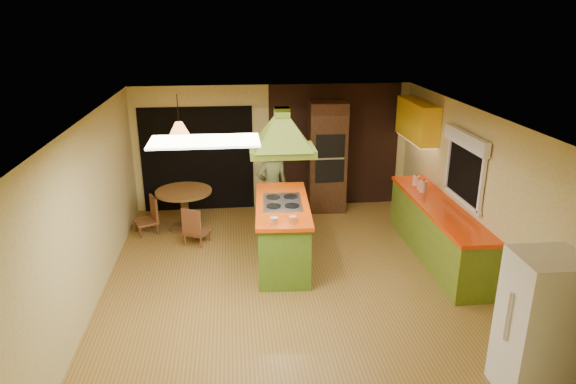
{
  "coord_description": "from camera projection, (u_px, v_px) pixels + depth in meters",
  "views": [
    {
      "loc": [
        -0.79,
        -6.74,
        3.82
      ],
      "look_at": [
        0.04,
        0.81,
        1.15
      ],
      "focal_mm": 32.0,
      "sensor_mm": 36.0,
      "label": 1
    }
  ],
  "objects": [
    {
      "name": "canister_medium",
      "position": [
        416.0,
        181.0,
        9.05
      ],
      "size": [
        0.15,
        0.15,
        0.17
      ],
      "primitive_type": "cylinder",
      "rotation": [
        0.0,
        0.0,
        -0.25
      ],
      "color": "beige",
      "rests_on": "right_counter"
    },
    {
      "name": "upper_cabinets",
      "position": [
        417.0,
        121.0,
        9.35
      ],
      "size": [
        0.34,
        1.4,
        0.7
      ],
      "primitive_type": "cube",
      "color": "yellow",
      "rests_on": "room_walls"
    },
    {
      "name": "ground",
      "position": [
        291.0,
        282.0,
        7.67
      ],
      "size": [
        6.5,
        6.5,
        0.0
      ],
      "primitive_type": "plane",
      "color": "olive",
      "rests_on": "ground"
    },
    {
      "name": "brick_panel",
      "position": [
        334.0,
        146.0,
        10.41
      ],
      "size": [
        2.64,
        0.03,
        2.5
      ],
      "primitive_type": "cube",
      "color": "#381E14",
      "rests_on": "ground"
    },
    {
      "name": "right_counter",
      "position": [
        437.0,
        231.0,
        8.33
      ],
      "size": [
        0.62,
        3.05,
        0.92
      ],
      "color": "olive",
      "rests_on": "ground"
    },
    {
      "name": "room_walls",
      "position": [
        291.0,
        204.0,
        7.25
      ],
      "size": [
        5.5,
        6.5,
        6.5
      ],
      "color": "beige",
      "rests_on": "ground"
    },
    {
      "name": "window_right",
      "position": [
        466.0,
        156.0,
        7.73
      ],
      "size": [
        0.12,
        1.35,
        1.06
      ],
      "color": "black",
      "rests_on": "room_walls"
    },
    {
      "name": "chair_left",
      "position": [
        145.0,
        216.0,
        9.28
      ],
      "size": [
        0.49,
        0.49,
        0.68
      ],
      "primitive_type": null,
      "rotation": [
        0.0,
        0.0,
        -1.14
      ],
      "color": "brown",
      "rests_on": "ground"
    },
    {
      "name": "ceiling_plane",
      "position": [
        292.0,
        117.0,
        6.84
      ],
      "size": [
        6.5,
        6.5,
        0.0
      ],
      "primitive_type": "plane",
      "rotation": [
        3.14,
        0.0,
        0.0
      ],
      "color": "silver",
      "rests_on": "room_walls"
    },
    {
      "name": "fluor_panel",
      "position": [
        205.0,
        141.0,
        5.6
      ],
      "size": [
        1.2,
        0.6,
        0.03
      ],
      "primitive_type": "cube",
      "color": "white",
      "rests_on": "ceiling_plane"
    },
    {
      "name": "refrigerator",
      "position": [
        539.0,
        327.0,
        5.2
      ],
      "size": [
        0.67,
        0.64,
        1.6
      ],
      "primitive_type": "cube",
      "rotation": [
        0.0,
        0.0,
        -0.02
      ],
      "color": "white",
      "rests_on": "ground"
    },
    {
      "name": "canister_small",
      "position": [
        420.0,
        185.0,
        8.84
      ],
      "size": [
        0.12,
        0.12,
        0.15
      ],
      "primitive_type": "cylinder",
      "rotation": [
        0.0,
        0.0,
        0.08
      ],
      "color": "beige",
      "rests_on": "right_counter"
    },
    {
      "name": "kitchen_island",
      "position": [
        282.0,
        232.0,
        8.16
      ],
      "size": [
        0.94,
        2.08,
        1.03
      ],
      "rotation": [
        0.0,
        0.0,
        -0.06
      ],
      "color": "#537D1F",
      "rests_on": "ground"
    },
    {
      "name": "man",
      "position": [
        272.0,
        187.0,
        9.33
      ],
      "size": [
        0.67,
        0.52,
        1.62
      ],
      "primitive_type": "imported",
      "rotation": [
        0.0,
        0.0,
        3.39
      ],
      "color": "#505B30",
      "rests_on": "ground"
    },
    {
      "name": "pendant_lamp",
      "position": [
        179.0,
        129.0,
        8.93
      ],
      "size": [
        0.46,
        0.46,
        0.24
      ],
      "primitive_type": "cone",
      "rotation": [
        0.0,
        0.0,
        0.3
      ],
      "color": "#FF9E3F",
      "rests_on": "ceiling_plane"
    },
    {
      "name": "chair_near",
      "position": [
        197.0,
        225.0,
        8.86
      ],
      "size": [
        0.51,
        0.51,
        0.69
      ],
      "primitive_type": null,
      "rotation": [
        0.0,
        0.0,
        2.67
      ],
      "color": "brown",
      "rests_on": "ground"
    },
    {
      "name": "dining_table",
      "position": [
        184.0,
        202.0,
        9.38
      ],
      "size": [
        1.02,
        1.02,
        0.76
      ],
      "rotation": [
        0.0,
        0.0,
        0.02
      ],
      "color": "brown",
      "rests_on": "ground"
    },
    {
      "name": "canister_large",
      "position": [
        423.0,
        186.0,
        8.72
      ],
      "size": [
        0.14,
        0.14,
        0.2
      ],
      "primitive_type": "cylinder",
      "rotation": [
        0.0,
        0.0,
        -0.08
      ],
      "color": "beige",
      "rests_on": "right_counter"
    },
    {
      "name": "wall_oven",
      "position": [
        327.0,
        157.0,
        10.18
      ],
      "size": [
        0.75,
        0.63,
        2.2
      ],
      "rotation": [
        0.0,
        0.0,
        -0.05
      ],
      "color": "#452816",
      "rests_on": "ground"
    },
    {
      "name": "range_hood",
      "position": [
        282.0,
        124.0,
        7.58
      ],
      "size": [
        0.99,
        0.72,
        0.79
      ],
      "rotation": [
        0.0,
        0.0,
        -0.01
      ],
      "color": "#5B751D",
      "rests_on": "ceiling_plane"
    },
    {
      "name": "nook_opening",
      "position": [
        198.0,
        159.0,
        10.19
      ],
      "size": [
        2.2,
        0.03,
        2.1
      ],
      "primitive_type": "cube",
      "color": "black",
      "rests_on": "ground"
    }
  ]
}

